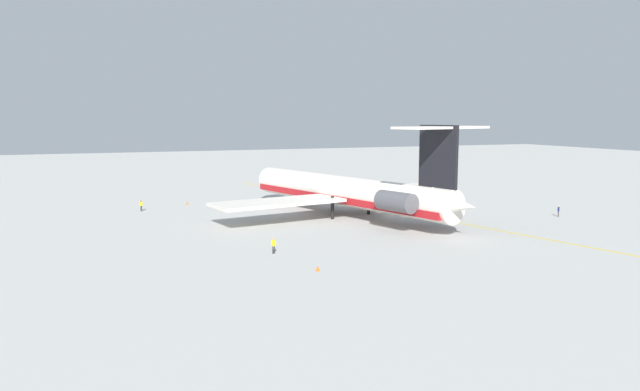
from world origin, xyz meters
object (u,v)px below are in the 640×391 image
object	(u,v)px
ground_crew_near_tail	(366,187)
ground_crew_starboard	(141,204)
safety_cone_nose	(187,203)
safety_cone_wingtip	(318,268)
ground_crew_near_nose	(559,210)
safety_cone_tail	(357,189)
ground_crew_portside	(274,243)
main_jetliner	(351,192)

from	to	relation	value
ground_crew_near_tail	ground_crew_starboard	xyz separation A→B (m)	(-7.76, 42.70, 0.01)
safety_cone_nose	safety_cone_wingtip	world-z (taller)	same
ground_crew_near_nose	ground_crew_starboard	distance (m)	63.06
ground_crew_near_nose	safety_cone_nose	xyz separation A→B (m)	(32.54, 48.64, -0.78)
ground_crew_starboard	safety_cone_nose	size ratio (longest dim) A/B	3.23
ground_crew_near_tail	safety_cone_tail	xyz separation A→B (m)	(4.45, -0.25, -0.84)
safety_cone_nose	safety_cone_wingtip	xyz separation A→B (m)	(-48.35, -4.20, 0.00)
ground_crew_starboard	safety_cone_nose	distance (m)	8.98
ground_crew_starboard	safety_cone_tail	bearing A→B (deg)	-42.78
ground_crew_portside	safety_cone_tail	xyz separation A→B (m)	(47.65, -32.65, -0.85)
ground_crew_portside	ground_crew_near_nose	bearing A→B (deg)	110.62
ground_crew_near_nose	ground_crew_starboard	world-z (taller)	ground_crew_starboard
main_jetliner	safety_cone_tail	xyz separation A→B (m)	(28.91, -14.86, -3.43)
ground_crew_near_tail	safety_cone_wingtip	size ratio (longest dim) A/B	3.20
ground_crew_near_nose	safety_cone_nose	size ratio (longest dim) A/B	3.03
safety_cone_nose	safety_cone_wingtip	bearing A→B (deg)	-175.03
main_jetliner	ground_crew_starboard	distance (m)	32.77
ground_crew_near_nose	ground_crew_near_tail	world-z (taller)	ground_crew_near_tail
ground_crew_near_tail	safety_cone_tail	world-z (taller)	ground_crew_near_tail
ground_crew_portside	main_jetliner	bearing A→B (deg)	148.12
main_jetliner	ground_crew_near_tail	xyz separation A→B (m)	(24.45, -14.61, -2.59)
ground_crew_near_tail	safety_cone_wingtip	xyz separation A→B (m)	(-51.72, 30.71, -0.84)
ground_crew_near_tail	ground_crew_starboard	size ratio (longest dim) A/B	0.99
safety_cone_wingtip	ground_crew_near_nose	bearing A→B (deg)	-70.42
ground_crew_starboard	safety_cone_nose	bearing A→B (deg)	-29.20
main_jetliner	safety_cone_wingtip	xyz separation A→B (m)	(-27.26, 16.10, -3.43)
safety_cone_tail	ground_crew_near_tail	bearing A→B (deg)	176.82
ground_crew_near_tail	ground_crew_portside	size ratio (longest dim) A/B	0.99
safety_cone_tail	main_jetliner	bearing A→B (deg)	152.80
ground_crew_portside	safety_cone_nose	distance (m)	39.92
safety_cone_tail	ground_crew_portside	bearing A→B (deg)	145.58
ground_crew_near_nose	main_jetliner	bearing A→B (deg)	-146.12
ground_crew_portside	safety_cone_wingtip	size ratio (longest dim) A/B	3.22
main_jetliner	ground_crew_near_tail	world-z (taller)	main_jetliner
ground_crew_near_tail	safety_cone_tail	distance (m)	4.54
ground_crew_near_tail	ground_crew_near_nose	bearing A→B (deg)	151.14
ground_crew_near_nose	safety_cone_wingtip	xyz separation A→B (m)	(-15.81, 44.44, -0.78)
ground_crew_near_nose	safety_cone_tail	bearing A→B (deg)	164.36
ground_crew_near_tail	safety_cone_wingtip	bearing A→B (deg)	99.51
safety_cone_tail	ground_crew_starboard	bearing A→B (deg)	105.88
ground_crew_near_nose	safety_cone_wingtip	size ratio (longest dim) A/B	3.03
ground_crew_near_nose	ground_crew_portside	world-z (taller)	ground_crew_portside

